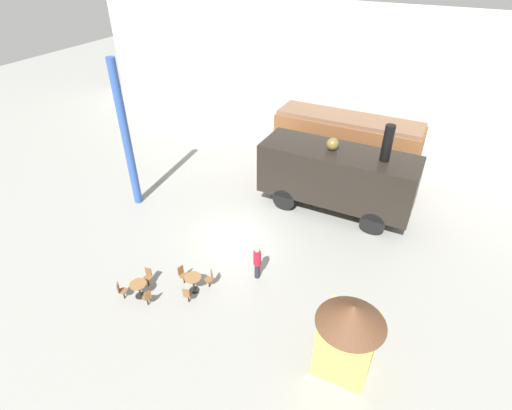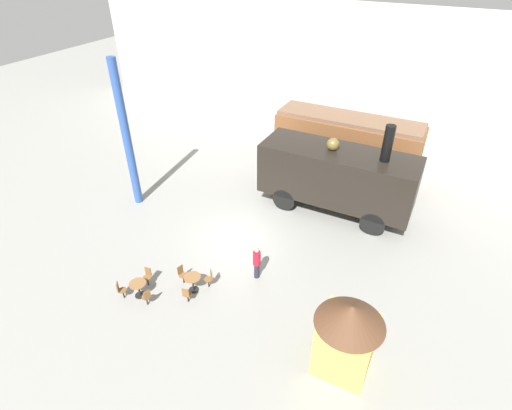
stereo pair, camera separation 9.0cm
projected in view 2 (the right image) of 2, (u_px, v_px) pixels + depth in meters
The scene contains 15 objects.
ground_plane at pixel (238, 239), 20.05m from camera, with size 80.00×80.00×0.00m, color gray.
backdrop_wall at pixel (343, 69), 29.24m from camera, with size 44.00×0.15×9.00m.
passenger_coach_wooden at pixel (347, 141), 24.28m from camera, with size 8.66×2.40×3.79m.
steam_locomotive at pixel (337, 175), 20.96m from camera, with size 8.08×2.69×5.39m.
cafe_table_near at pixel (138, 287), 16.62m from camera, with size 0.71×0.71×0.71m.
cafe_table_mid at pixel (193, 280), 16.84m from camera, with size 0.72×0.72×0.78m.
cafe_chair_0 at pixel (147, 297), 16.17m from camera, with size 0.39×0.38×0.87m.
cafe_chair_1 at pixel (148, 275), 17.19m from camera, with size 0.36×0.37×0.87m.
cafe_chair_2 at pixel (120, 289), 16.51m from camera, with size 0.41×0.40×0.87m.
cafe_chair_3 at pixel (187, 294), 16.28m from camera, with size 0.36×0.38×0.87m.
cafe_chair_4 at pixel (210, 278), 17.06m from camera, with size 0.40×0.40×0.87m.
cafe_chair_5 at pixel (182, 273), 17.28m from camera, with size 0.38×0.36×0.87m.
visitor_person at pixel (257, 262), 17.31m from camera, with size 0.34×0.34×1.67m.
ticket_kiosk at pixel (347, 334), 13.27m from camera, with size 2.34×2.34×3.00m.
support_pillar at pixel (126, 137), 20.63m from camera, with size 0.44×0.44×8.00m.
Camera 2 is at (7.93, -13.48, 12.68)m, focal length 28.00 mm.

